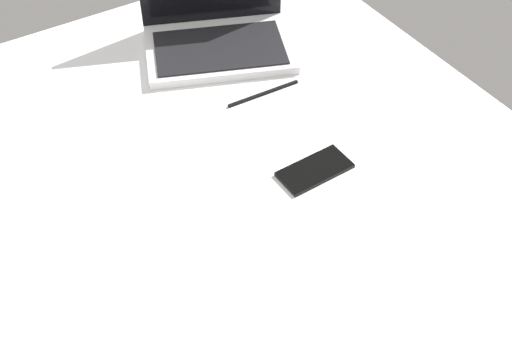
% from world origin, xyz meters
% --- Properties ---
extents(bed_mattress, '(1.80, 1.40, 0.18)m').
position_xyz_m(bed_mattress, '(0.00, 0.00, 0.09)').
color(bed_mattress, white).
rests_on(bed_mattress, ground).
extents(laptop, '(0.39, 0.34, 0.23)m').
position_xyz_m(laptop, '(0.50, 0.43, 0.22)').
color(laptop, silver).
rests_on(laptop, bed_mattress).
extents(cell_phone, '(0.14, 0.07, 0.01)m').
position_xyz_m(cell_phone, '(0.45, -0.03, 0.18)').
color(cell_phone, black).
rests_on(cell_phone, bed_mattress).
extents(charger_cable, '(0.17, 0.01, 0.01)m').
position_xyz_m(charger_cable, '(0.49, 0.22, 0.18)').
color(charger_cable, black).
rests_on(charger_cable, bed_mattress).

